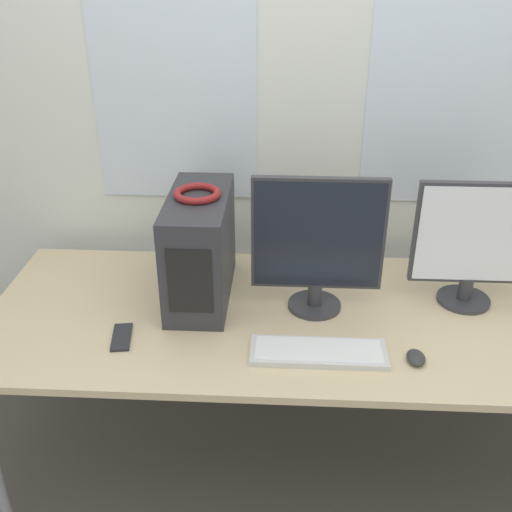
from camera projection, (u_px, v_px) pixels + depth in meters
wall_back at (310, 116)px, 2.45m from camera, size 8.00×0.07×2.70m
desk at (307, 323)px, 2.23m from camera, size 2.37×0.92×0.77m
pc_tower at (200, 248)px, 2.23m from camera, size 0.22×0.50×0.41m
headphones at (197, 193)px, 2.13m from camera, size 0.17×0.17×0.03m
monitor_main at (318, 243)px, 2.12m from camera, size 0.47×0.20×0.52m
monitor_right_near at (474, 243)px, 2.16m from camera, size 0.44×0.20×0.48m
keyboard at (318, 352)px, 1.99m from camera, size 0.45×0.15×0.02m
mouse at (416, 358)px, 1.95m from camera, size 0.06×0.09×0.03m
cell_phone at (122, 337)px, 2.07m from camera, size 0.09×0.16×0.01m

